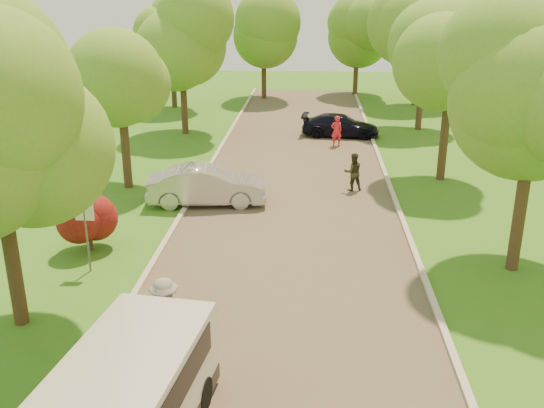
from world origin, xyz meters
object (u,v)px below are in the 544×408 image
(dark_sedan, at_px, (340,125))
(skateboarder, at_px, (165,315))
(street_sign, at_px, (85,222))
(person_olive, at_px, (353,172))
(silver_sedan, at_px, (207,186))
(person_striped, at_px, (336,131))
(longboard, at_px, (167,351))

(dark_sedan, distance_m, skateboarder, 22.55)
(street_sign, relative_size, person_olive, 1.36)
(silver_sedan, relative_size, person_striped, 2.81)
(dark_sedan, height_order, longboard, dark_sedan)
(skateboarder, bearing_deg, longboard, 180.00)
(silver_sedan, xyz_separation_m, person_striped, (5.30, 9.53, 0.06))
(longboard, bearing_deg, street_sign, -65.69)
(person_olive, bearing_deg, person_striped, -100.29)
(street_sign, bearing_deg, person_striped, 63.49)
(skateboarder, bearing_deg, silver_sedan, -99.71)
(silver_sedan, distance_m, skateboarder, 10.30)
(street_sign, relative_size, dark_sedan, 0.50)
(dark_sedan, xyz_separation_m, skateboarder, (-4.80, -22.03, 0.40))
(person_striped, relative_size, person_olive, 1.02)
(skateboarder, bearing_deg, dark_sedan, -116.46)
(street_sign, distance_m, person_olive, 11.63)
(street_sign, height_order, longboard, street_sign)
(longboard, relative_size, skateboarder, 0.53)
(silver_sedan, height_order, dark_sedan, silver_sedan)
(street_sign, xyz_separation_m, dark_sedan, (8.10, 17.88, -0.93))
(longboard, relative_size, person_olive, 0.60)
(person_striped, height_order, person_olive, person_striped)
(dark_sedan, relative_size, person_striped, 2.67)
(silver_sedan, bearing_deg, street_sign, 152.18)
(longboard, distance_m, person_olive, 13.30)
(street_sign, distance_m, skateboarder, 5.33)
(silver_sedan, xyz_separation_m, skateboarder, (0.80, -10.26, 0.27))
(street_sign, relative_size, silver_sedan, 0.48)
(silver_sedan, xyz_separation_m, person_olive, (5.74, 2.07, 0.05))
(skateboarder, bearing_deg, person_olive, -126.00)
(street_sign, xyz_separation_m, silver_sedan, (2.50, 6.11, -0.81))
(skateboarder, height_order, person_striped, skateboarder)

